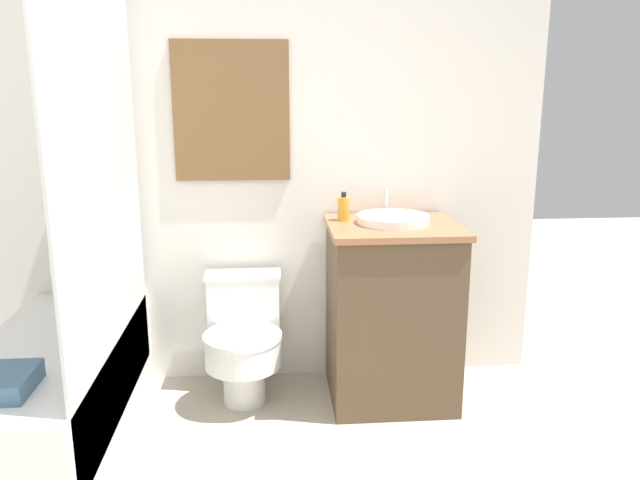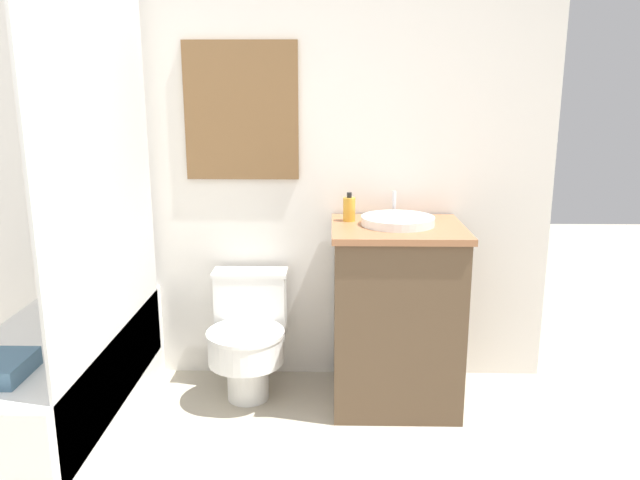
# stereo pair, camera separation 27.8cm
# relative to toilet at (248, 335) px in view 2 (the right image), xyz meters

# --- Properties ---
(wall_back) EXTENTS (3.12, 0.07, 2.50)m
(wall_back) POSITION_rel_toilet_xyz_m (-0.01, 0.28, 0.94)
(wall_back) COLOR white
(wall_back) RESTS_ON ground_plane
(shower_area) EXTENTS (0.57, 1.37, 1.98)m
(shower_area) POSITION_rel_toilet_xyz_m (-0.77, -0.43, -0.01)
(shower_area) COLOR white
(shower_area) RESTS_ON ground_plane
(toilet) EXTENTS (0.38, 0.49, 0.62)m
(toilet) POSITION_rel_toilet_xyz_m (0.00, 0.00, 0.00)
(toilet) COLOR white
(toilet) RESTS_ON ground_plane
(vanity) EXTENTS (0.63, 0.57, 0.90)m
(vanity) POSITION_rel_toilet_xyz_m (0.73, -0.04, 0.13)
(vanity) COLOR brown
(vanity) RESTS_ON ground_plane
(sink) EXTENTS (0.35, 0.38, 0.13)m
(sink) POSITION_rel_toilet_xyz_m (0.73, -0.02, 0.60)
(sink) COLOR white
(sink) RESTS_ON vanity
(soap_bottle) EXTENTS (0.06, 0.06, 0.14)m
(soap_bottle) POSITION_rel_toilet_xyz_m (0.50, 0.06, 0.64)
(soap_bottle) COLOR gold
(soap_bottle) RESTS_ON vanity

